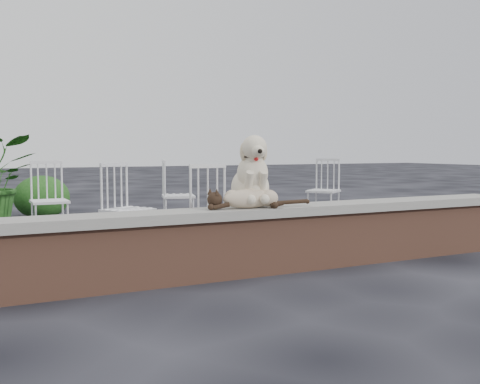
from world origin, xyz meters
name	(u,v)px	position (x,y,z in m)	size (l,w,h in m)	color
ground	(235,276)	(0.00, 0.00, 0.00)	(60.00, 60.00, 0.00)	black
brick_wall	(235,247)	(0.00, 0.00, 0.25)	(6.00, 0.30, 0.50)	brown
capstone	(235,213)	(0.00, 0.00, 0.54)	(6.20, 0.40, 0.08)	slate
dog	(250,170)	(0.20, 0.10, 0.90)	(0.41, 0.54, 0.63)	beige
cat	(250,197)	(0.12, -0.05, 0.67)	(1.11, 0.27, 0.19)	tan
chair_a	(128,208)	(-0.55, 1.40, 0.47)	(0.56, 0.56, 0.94)	white
chair_d	(323,190)	(2.79, 2.70, 0.47)	(0.56, 0.56, 0.94)	white
chair_e	(178,195)	(0.51, 2.80, 0.47)	(0.56, 0.56, 0.94)	white
chair_b	(49,200)	(-1.15, 2.76, 0.47)	(0.56, 0.56, 0.94)	white
chair_c	(200,210)	(0.05, 0.90, 0.47)	(0.56, 0.56, 0.94)	white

